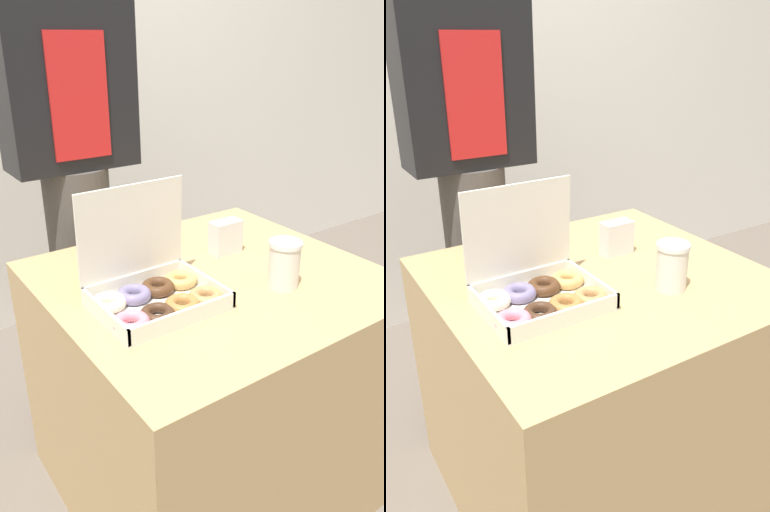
{
  "view_description": "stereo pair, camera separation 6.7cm",
  "coord_description": "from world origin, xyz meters",
  "views": [
    {
      "loc": [
        -0.78,
        -1.0,
        1.39
      ],
      "look_at": [
        -0.1,
        -0.05,
        0.87
      ],
      "focal_mm": 35.0,
      "sensor_mm": 36.0,
      "label": 1
    },
    {
      "loc": [
        -0.72,
        -1.04,
        1.39
      ],
      "look_at": [
        -0.1,
        -0.05,
        0.87
      ],
      "focal_mm": 35.0,
      "sensor_mm": 36.0,
      "label": 2
    }
  ],
  "objects": [
    {
      "name": "wall_back",
      "position": [
        0.0,
        1.39,
        1.3
      ],
      "size": [
        10.0,
        0.05,
        2.6
      ],
      "color": "silver",
      "rests_on": "ground_plane"
    },
    {
      "name": "napkin_holder",
      "position": [
        0.13,
        0.11,
        0.82
      ],
      "size": [
        0.1,
        0.05,
        0.1
      ],
      "color": "silver",
      "rests_on": "table"
    },
    {
      "name": "person_customer",
      "position": [
        -0.12,
        0.64,
        0.97
      ],
      "size": [
        0.43,
        0.24,
        1.8
      ],
      "color": "#4C4742",
      "rests_on": "ground_plane"
    },
    {
      "name": "ground_plane",
      "position": [
        0.0,
        0.0,
        0.0
      ],
      "size": [
        14.0,
        14.0,
        0.0
      ],
      "primitive_type": "plane",
      "color": "#665B51"
    },
    {
      "name": "table",
      "position": [
        0.0,
        0.0,
        0.38
      ],
      "size": [
        0.9,
        0.85,
        0.77
      ],
      "color": "tan",
      "rests_on": "ground_plane"
    },
    {
      "name": "donut_box",
      "position": [
        -0.22,
        -0.04,
        0.81
      ],
      "size": [
        0.32,
        0.25,
        0.29
      ],
      "color": "white",
      "rests_on": "table"
    },
    {
      "name": "coffee_cup",
      "position": [
        0.12,
        -0.16,
        0.83
      ],
      "size": [
        0.09,
        0.09,
        0.13
      ],
      "color": "silver",
      "rests_on": "table"
    }
  ]
}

